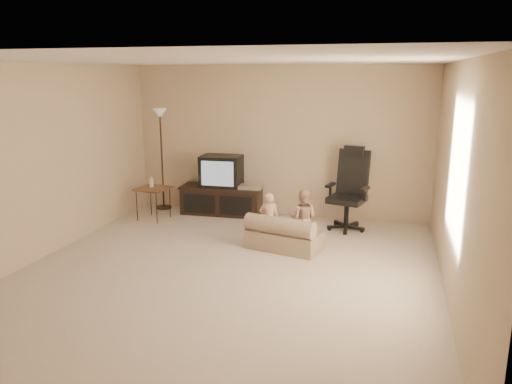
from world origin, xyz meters
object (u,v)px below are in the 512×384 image
at_px(tv_stand, 222,190).
at_px(child_sofa, 283,236).
at_px(floor_lamp, 161,136).
at_px(side_table, 153,189).
at_px(toddler_right, 303,218).
at_px(office_chair, 349,200).
at_px(toddler_left, 269,219).

xyz_separation_m(tv_stand, child_sofa, (1.40, -1.47, -0.22)).
bearing_deg(floor_lamp, child_sofa, -31.16).
bearing_deg(tv_stand, floor_lamp, 174.44).
distance_m(side_table, child_sofa, 2.56).
xyz_separation_m(side_table, toddler_right, (2.61, -0.62, -0.12)).
xyz_separation_m(office_chair, toddler_right, (-0.54, -0.96, -0.06)).
bearing_deg(toddler_right, side_table, -13.03).
bearing_deg(side_table, office_chair, 6.17).
height_order(tv_stand, side_table, tv_stand).
xyz_separation_m(toddler_left, toddler_right, (0.45, 0.14, 0.02)).
distance_m(office_chair, child_sofa, 1.44).
distance_m(side_table, floor_lamp, 1.04).
relative_size(tv_stand, side_table, 1.98).
relative_size(side_table, toddler_left, 0.94).
xyz_separation_m(office_chair, child_sofa, (-0.76, -1.20, -0.26)).
relative_size(toddler_left, toddler_right, 0.96).
xyz_separation_m(side_table, child_sofa, (2.39, -0.86, -0.32)).
xyz_separation_m(office_chair, side_table, (-3.15, -0.34, 0.06)).
bearing_deg(office_chair, floor_lamp, -171.60).
height_order(tv_stand, office_chair, office_chair).
bearing_deg(child_sofa, side_table, 173.40).
xyz_separation_m(child_sofa, toddler_right, (0.22, 0.24, 0.20)).
bearing_deg(tv_stand, side_table, -150.51).
xyz_separation_m(child_sofa, toddler_left, (-0.23, 0.09, 0.19)).
height_order(tv_stand, toddler_left, tv_stand).
relative_size(floor_lamp, toddler_right, 2.22).
distance_m(tv_stand, child_sofa, 2.05).
relative_size(tv_stand, toddler_right, 1.79).
xyz_separation_m(tv_stand, toddler_right, (1.62, -1.24, -0.02)).
distance_m(side_table, toddler_right, 2.68).
relative_size(tv_stand, toddler_left, 1.87).
bearing_deg(toddler_left, floor_lamp, -40.02).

